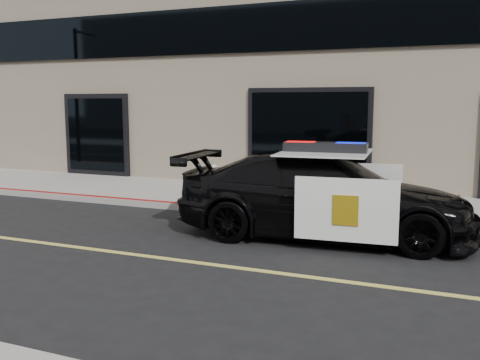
% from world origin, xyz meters
% --- Properties ---
extents(ground, '(120.00, 120.00, 0.00)m').
position_xyz_m(ground, '(0.00, 0.00, 0.00)').
color(ground, black).
rests_on(ground, ground).
extents(sidewalk_n, '(60.00, 3.50, 0.15)m').
position_xyz_m(sidewalk_n, '(0.00, 5.25, 0.07)').
color(sidewalk_n, gray).
rests_on(sidewalk_n, ground).
extents(police_car, '(3.11, 5.76, 1.77)m').
position_xyz_m(police_car, '(0.60, 2.36, 0.79)').
color(police_car, black).
rests_on(police_car, ground).
extents(fire_hydrant, '(0.38, 0.53, 0.84)m').
position_xyz_m(fire_hydrant, '(-2.63, 4.42, 0.54)').
color(fire_hydrant, beige).
rests_on(fire_hydrant, sidewalk_n).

